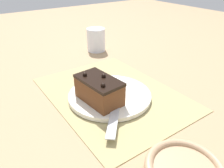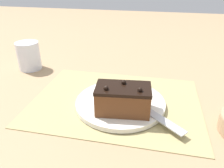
% 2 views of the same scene
% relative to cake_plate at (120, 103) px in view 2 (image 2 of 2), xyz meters
% --- Properties ---
extents(ground_plane, '(3.00, 3.00, 0.00)m').
position_rel_cake_plate_xyz_m(ground_plane, '(0.02, -0.02, -0.01)').
color(ground_plane, '#9E7F5B').
extents(placemat_woven, '(0.46, 0.34, 0.00)m').
position_rel_cake_plate_xyz_m(placemat_woven, '(0.02, -0.02, -0.01)').
color(placemat_woven, tan).
rests_on(placemat_woven, ground_plane).
extents(cake_plate, '(0.24, 0.24, 0.01)m').
position_rel_cake_plate_xyz_m(cake_plate, '(0.00, 0.00, 0.00)').
color(cake_plate, white).
rests_on(cake_plate, placemat_woven).
extents(chocolate_cake, '(0.14, 0.09, 0.08)m').
position_rel_cake_plate_xyz_m(chocolate_cake, '(-0.01, 0.04, 0.04)').
color(chocolate_cake, brown).
rests_on(chocolate_cake, cake_plate).
extents(serving_knife, '(0.20, 0.18, 0.01)m').
position_rel_cake_plate_xyz_m(serving_knife, '(-0.04, -0.00, 0.01)').
color(serving_knife, slate).
rests_on(serving_knife, cake_plate).
extents(drinking_glass, '(0.08, 0.08, 0.10)m').
position_rel_cake_plate_xyz_m(drinking_glass, '(0.37, -0.18, 0.04)').
color(drinking_glass, white).
rests_on(drinking_glass, ground_plane).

